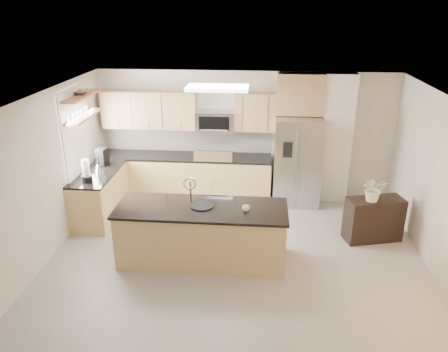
# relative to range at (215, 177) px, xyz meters

# --- Properties ---
(floor) EXTENTS (6.50, 6.50, 0.00)m
(floor) POSITION_rel_range_xyz_m (0.60, -2.92, -0.47)
(floor) COLOR gray
(floor) RESTS_ON ground
(ceiling) EXTENTS (6.00, 6.50, 0.02)m
(ceiling) POSITION_rel_range_xyz_m (0.60, -2.92, 2.13)
(ceiling) COLOR white
(ceiling) RESTS_ON wall_back
(wall_back) EXTENTS (6.00, 0.02, 2.60)m
(wall_back) POSITION_rel_range_xyz_m (0.60, 0.33, 0.83)
(wall_back) COLOR beige
(wall_back) RESTS_ON floor
(wall_left) EXTENTS (0.02, 6.50, 2.60)m
(wall_left) POSITION_rel_range_xyz_m (-2.40, -2.92, 0.83)
(wall_left) COLOR beige
(wall_left) RESTS_ON floor
(back_counter) EXTENTS (3.55, 0.66, 1.44)m
(back_counter) POSITION_rel_range_xyz_m (-0.63, 0.01, -0.00)
(back_counter) COLOR tan
(back_counter) RESTS_ON floor
(left_counter) EXTENTS (0.66, 1.50, 0.92)m
(left_counter) POSITION_rel_range_xyz_m (-2.07, -1.07, -0.01)
(left_counter) COLOR tan
(left_counter) RESTS_ON floor
(range) EXTENTS (0.76, 0.64, 1.14)m
(range) POSITION_rel_range_xyz_m (0.00, 0.00, 0.00)
(range) COLOR black
(range) RESTS_ON floor
(upper_cabinets) EXTENTS (3.50, 0.33, 0.75)m
(upper_cabinets) POSITION_rel_range_xyz_m (-0.70, 0.16, 1.35)
(upper_cabinets) COLOR tan
(upper_cabinets) RESTS_ON wall_back
(microwave) EXTENTS (0.76, 0.40, 0.40)m
(microwave) POSITION_rel_range_xyz_m (0.00, 0.12, 1.16)
(microwave) COLOR #A9A8AB
(microwave) RESTS_ON upper_cabinets
(refrigerator) EXTENTS (0.92, 0.78, 1.78)m
(refrigerator) POSITION_rel_range_xyz_m (1.66, -0.05, 0.42)
(refrigerator) COLOR #A9A8AB
(refrigerator) RESTS_ON floor
(partition_column) EXTENTS (0.60, 0.30, 2.60)m
(partition_column) POSITION_rel_range_xyz_m (2.42, 0.18, 0.83)
(partition_column) COLOR white
(partition_column) RESTS_ON floor
(window) EXTENTS (0.04, 1.15, 1.65)m
(window) POSITION_rel_range_xyz_m (-2.38, -1.07, 1.18)
(window) COLOR white
(window) RESTS_ON wall_left
(shelf_lower) EXTENTS (0.30, 1.20, 0.04)m
(shelf_lower) POSITION_rel_range_xyz_m (-2.25, -0.97, 1.48)
(shelf_lower) COLOR #8E5C39
(shelf_lower) RESTS_ON wall_left
(shelf_upper) EXTENTS (0.30, 1.20, 0.04)m
(shelf_upper) POSITION_rel_range_xyz_m (-2.25, -0.97, 1.85)
(shelf_upper) COLOR #8E5C39
(shelf_upper) RESTS_ON wall_left
(ceiling_fixture) EXTENTS (1.00, 0.50, 0.06)m
(ceiling_fixture) POSITION_rel_range_xyz_m (0.20, -1.32, 2.09)
(ceiling_fixture) COLOR white
(ceiling_fixture) RESTS_ON ceiling
(island) EXTENTS (2.65, 0.96, 1.34)m
(island) POSITION_rel_range_xyz_m (0.05, -2.35, -0.01)
(island) COLOR tan
(island) RESTS_ON floor
(credenza) EXTENTS (1.02, 0.63, 0.76)m
(credenza) POSITION_rel_range_xyz_m (2.90, -1.47, -0.09)
(credenza) COLOR black
(credenza) RESTS_ON floor
(cup) EXTENTS (0.15, 0.15, 0.09)m
(cup) POSITION_rel_range_xyz_m (0.73, -2.42, 0.49)
(cup) COLOR white
(cup) RESTS_ON island
(platter) EXTENTS (0.41, 0.41, 0.02)m
(platter) POSITION_rel_range_xyz_m (0.05, -2.32, 0.45)
(platter) COLOR black
(platter) RESTS_ON island
(blender) EXTENTS (0.18, 0.18, 0.42)m
(blender) POSITION_rel_range_xyz_m (-2.08, -1.53, 0.63)
(blender) COLOR black
(blender) RESTS_ON left_counter
(kettle) EXTENTS (0.19, 0.19, 0.23)m
(kettle) POSITION_rel_range_xyz_m (-2.02, -1.12, 0.55)
(kettle) COLOR #A9A8AB
(kettle) RESTS_ON left_counter
(coffee_maker) EXTENTS (0.21, 0.24, 0.33)m
(coffee_maker) POSITION_rel_range_xyz_m (-2.10, -0.68, 0.61)
(coffee_maker) COLOR black
(coffee_maker) RESTS_ON left_counter
(bowl) EXTENTS (0.39, 0.39, 0.08)m
(bowl) POSITION_rel_range_xyz_m (-2.25, -0.93, 1.91)
(bowl) COLOR #A9A8AB
(bowl) RESTS_ON shelf_upper
(flower_vase) EXTENTS (0.59, 0.51, 0.65)m
(flower_vase) POSITION_rel_range_xyz_m (2.82, -1.54, 0.61)
(flower_vase) COLOR silver
(flower_vase) RESTS_ON credenza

